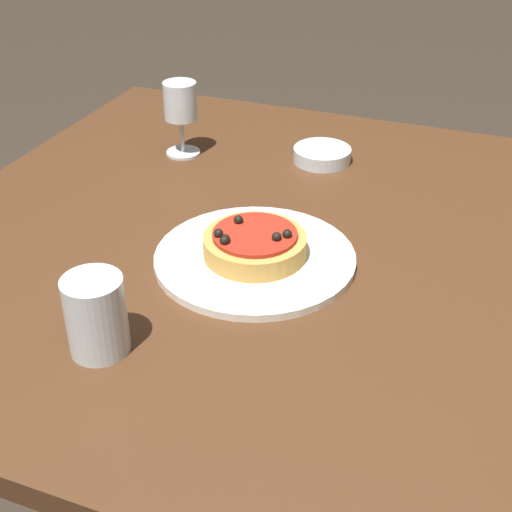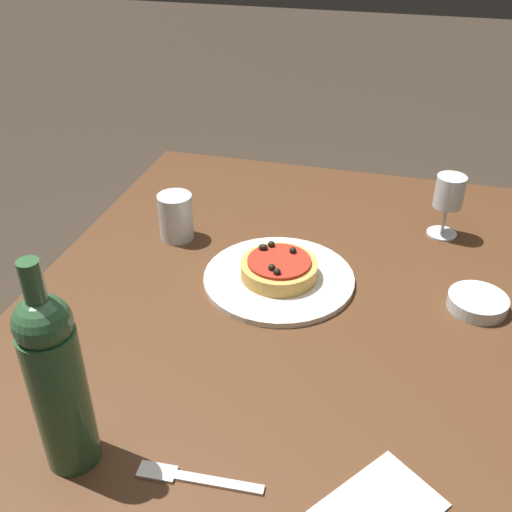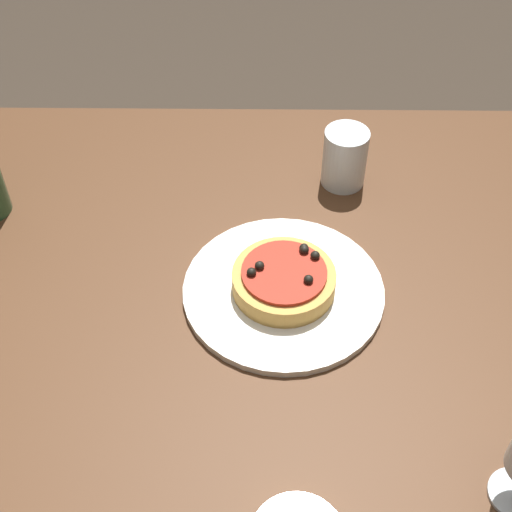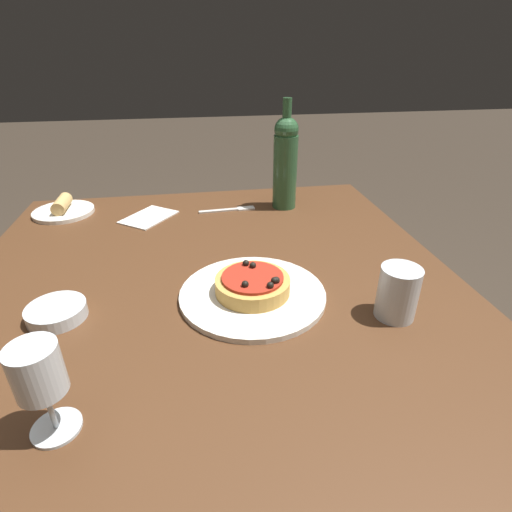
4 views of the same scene
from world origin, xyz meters
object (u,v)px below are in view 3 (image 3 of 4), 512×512
(dinner_plate, at_px, (283,291))
(pizza, at_px, (284,280))
(water_cup, at_px, (345,158))
(dining_table, at_px, (246,371))

(dinner_plate, relative_size, pizza, 1.96)
(dinner_plate, xyz_separation_m, water_cup, (0.11, 0.26, 0.05))
(dining_table, xyz_separation_m, dinner_plate, (0.05, 0.08, 0.09))
(dining_table, xyz_separation_m, water_cup, (0.16, 0.33, 0.14))
(pizza, height_order, water_cup, water_cup)
(dining_table, relative_size, pizza, 8.03)
(dinner_plate, height_order, water_cup, water_cup)
(dinner_plate, distance_m, pizza, 0.02)
(dinner_plate, distance_m, water_cup, 0.28)
(dinner_plate, relative_size, water_cup, 2.89)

